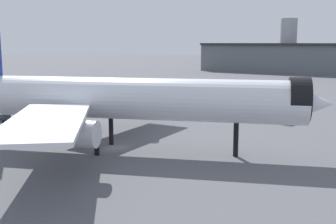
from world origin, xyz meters
TOP-DOWN VIEW (x-y plane):
  - ground at (0.00, 0.00)m, footprint 900.00×900.00m
  - airliner_near_gate at (1.19, -1.06)m, footprint 62.08×55.19m
  - service_truck_front at (15.65, 35.37)m, footprint 5.92×3.80m
  - baggage_tug_wing at (-34.60, 5.80)m, footprint 3.56×2.78m

SIDE VIEW (x-z plane):
  - ground at x=0.00m, z-range 0.00..0.00m
  - baggage_tug_wing at x=-34.60m, z-range 0.05..1.90m
  - service_truck_front at x=15.65m, z-range 0.09..3.09m
  - airliner_near_gate at x=1.19m, z-range -1.10..17.50m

